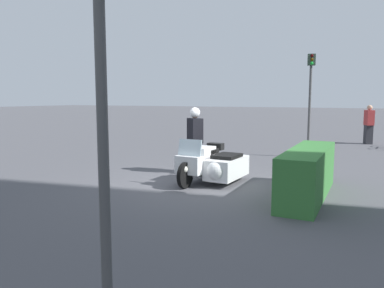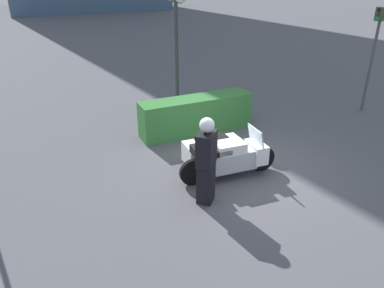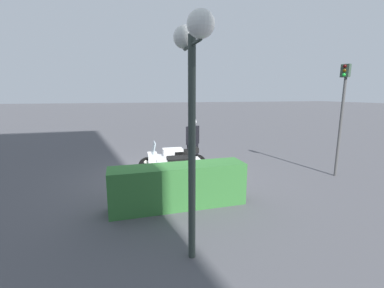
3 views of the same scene
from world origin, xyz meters
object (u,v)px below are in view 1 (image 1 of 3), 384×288
(officer_rider, at_px, (195,138))
(pedestrian_bystander, at_px, (369,125))
(police_motorcycle, at_px, (214,165))
(traffic_light_far, at_px, (310,91))
(traffic_light_near, at_px, (104,91))
(hedge_bush_curbside, at_px, (308,173))

(officer_rider, xyz_separation_m, pedestrian_bystander, (-9.69, 4.36, -0.08))
(police_motorcycle, height_order, traffic_light_far, traffic_light_far)
(police_motorcycle, xyz_separation_m, traffic_light_far, (-5.30, 1.49, 1.93))
(traffic_light_far, xyz_separation_m, pedestrian_bystander, (-5.36, 1.89, -1.48))
(traffic_light_near, height_order, traffic_light_far, traffic_light_far)
(police_motorcycle, bearing_deg, traffic_light_far, 167.64)
(officer_rider, bearing_deg, pedestrian_bystander, 18.99)
(hedge_bush_curbside, relative_size, pedestrian_bystander, 1.82)
(hedge_bush_curbside, xyz_separation_m, traffic_light_near, (5.85, -0.70, 1.66))
(police_motorcycle, bearing_deg, pedestrian_bystander, 165.76)
(officer_rider, bearing_deg, hedge_bush_curbside, -68.66)
(hedge_bush_curbside, distance_m, traffic_light_far, 6.03)
(officer_rider, height_order, traffic_light_far, traffic_light_far)
(traffic_light_near, bearing_deg, pedestrian_bystander, -6.28)
(police_motorcycle, bearing_deg, traffic_light_near, 18.19)
(police_motorcycle, distance_m, officer_rider, 1.48)
(officer_rider, relative_size, traffic_light_far, 0.51)
(officer_rider, xyz_separation_m, hedge_bush_curbside, (1.34, 3.34, -0.46))
(hedge_bush_curbside, bearing_deg, pedestrian_bystander, 174.72)
(hedge_bush_curbside, relative_size, traffic_light_near, 1.00)
(pedestrian_bystander, bearing_deg, traffic_light_far, 49.47)
(hedge_bush_curbside, bearing_deg, officer_rider, -111.86)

